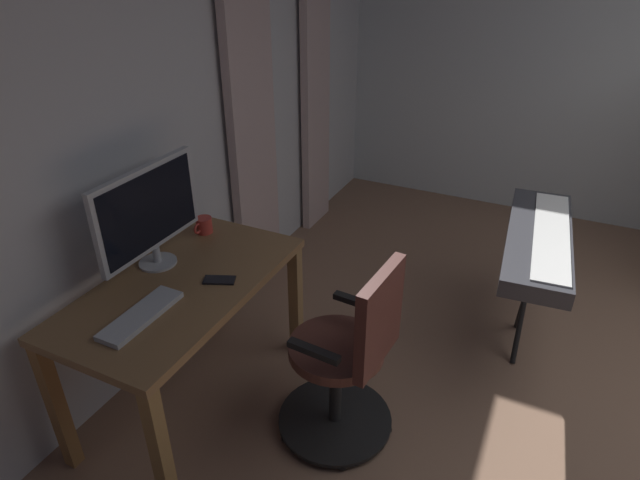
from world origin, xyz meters
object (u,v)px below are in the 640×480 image
office_chair (348,362)px  piano_keyboard (538,242)px  computer_monitor (149,212)px  computer_keyboard (141,315)px  desk (184,302)px  mug_coffee (204,225)px  cell_phone_face_up (219,280)px

office_chair → piano_keyboard: size_ratio=0.85×
computer_monitor → computer_keyboard: computer_monitor is taller
desk → piano_keyboard: 1.86m
mug_coffee → piano_keyboard: 1.79m
cell_phone_face_up → mug_coffee: bearing=-158.9°
desk → cell_phone_face_up: size_ratio=8.35×
mug_coffee → piano_keyboard: mug_coffee is taller
desk → computer_monitor: 0.45m
computer_monitor → cell_phone_face_up: size_ratio=4.42×
desk → piano_keyboard: piano_keyboard is taller
computer_keyboard → piano_keyboard: 2.03m
piano_keyboard → mug_coffee: bearing=-69.9°
desk → computer_monitor: size_ratio=1.89×
computer_keyboard → cell_phone_face_up: computer_keyboard is taller
office_chair → cell_phone_face_up: (0.07, -0.62, 0.31)m
computer_keyboard → piano_keyboard: piano_keyboard is taller
computer_keyboard → piano_keyboard: (-1.46, 1.41, -0.05)m
computer_monitor → piano_keyboard: bearing=123.7°
office_chair → cell_phone_face_up: office_chair is taller
office_chair → piano_keyboard: bearing=-28.3°
piano_keyboard → computer_keyboard: bearing=-48.4°
desk → mug_coffee: (-0.44, -0.19, 0.15)m
desk → computer_monitor: bearing=-111.4°
piano_keyboard → office_chair: bearing=-37.2°
office_chair → mug_coffee: size_ratio=7.50×
computer_monitor → piano_keyboard: computer_monitor is taller
computer_monitor → piano_keyboard: (-1.09, 1.64, -0.31)m
office_chair → computer_keyboard: 0.92m
desk → computer_keyboard: bearing=4.3°
cell_phone_face_up → mug_coffee: mug_coffee is taller
mug_coffee → cell_phone_face_up: bearing=44.3°
desk → mug_coffee: size_ratio=9.40×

